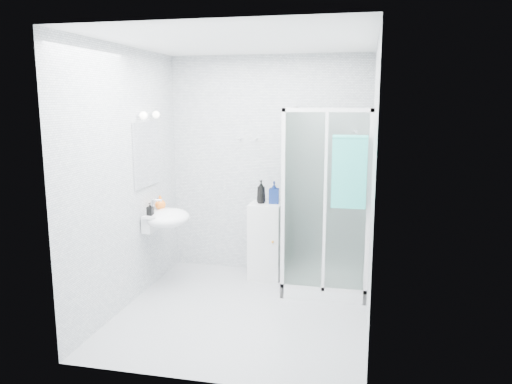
% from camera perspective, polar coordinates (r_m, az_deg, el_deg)
% --- Properties ---
extents(room, '(2.40, 2.60, 2.60)m').
position_cam_1_polar(room, '(4.75, -1.50, 1.06)').
color(room, silver).
rests_on(room, ground).
extents(shower_enclosure, '(0.90, 0.95, 2.00)m').
position_cam_1_polar(shower_enclosure, '(5.57, 7.20, -6.61)').
color(shower_enclosure, white).
rests_on(shower_enclosure, ground).
extents(wall_basin, '(0.46, 0.56, 0.35)m').
position_cam_1_polar(wall_basin, '(5.57, -10.24, -2.98)').
color(wall_basin, white).
rests_on(wall_basin, ground).
extents(mirror, '(0.02, 0.60, 0.70)m').
position_cam_1_polar(mirror, '(5.54, -12.39, 4.25)').
color(mirror, white).
rests_on(mirror, room).
extents(vanity_lights, '(0.10, 0.40, 0.08)m').
position_cam_1_polar(vanity_lights, '(5.49, -12.08, 8.60)').
color(vanity_lights, silver).
rests_on(vanity_lights, room).
extents(wall_hooks, '(0.23, 0.06, 0.03)m').
position_cam_1_polar(wall_hooks, '(5.98, -0.94, 6.08)').
color(wall_hooks, silver).
rests_on(wall_hooks, room).
extents(storage_cabinet, '(0.37, 0.40, 0.89)m').
position_cam_1_polar(storage_cabinet, '(5.90, 1.12, -5.57)').
color(storage_cabinet, silver).
rests_on(storage_cabinet, ground).
extents(hand_towel, '(0.34, 0.05, 0.72)m').
position_cam_1_polar(hand_towel, '(4.96, 10.62, 2.44)').
color(hand_towel, '#2FB3A4').
rests_on(hand_towel, shower_enclosure).
extents(shampoo_bottle_a, '(0.12, 0.12, 0.27)m').
position_cam_1_polar(shampoo_bottle_a, '(5.79, 0.59, 0.04)').
color(shampoo_bottle_a, black).
rests_on(shampoo_bottle_a, storage_cabinet).
extents(shampoo_bottle_b, '(0.13, 0.13, 0.26)m').
position_cam_1_polar(shampoo_bottle_b, '(5.78, 2.08, -0.05)').
color(shampoo_bottle_b, navy).
rests_on(shampoo_bottle_b, storage_cabinet).
extents(soap_dispenser_orange, '(0.16, 0.16, 0.16)m').
position_cam_1_polar(soap_dispenser_orange, '(5.72, -10.88, -1.19)').
color(soap_dispenser_orange, orange).
rests_on(soap_dispenser_orange, wall_basin).
extents(soap_dispenser_black, '(0.07, 0.07, 0.14)m').
position_cam_1_polar(soap_dispenser_black, '(5.44, -12.01, -1.92)').
color(soap_dispenser_black, black).
rests_on(soap_dispenser_black, wall_basin).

